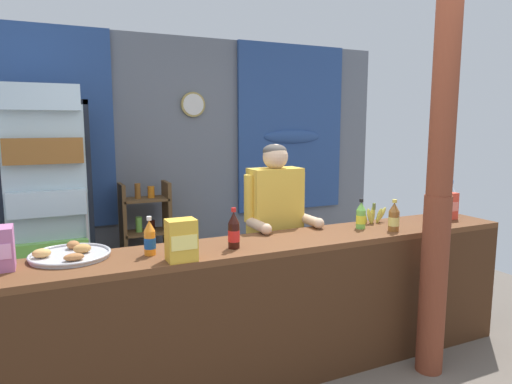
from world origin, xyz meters
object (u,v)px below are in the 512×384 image
object	(u,v)px
soda_bottle_iced_tea	(394,218)
snack_box_choco_powder	(181,240)
drink_fridge	(46,196)
soda_bottle_lime_soda	(361,216)
plastic_lawn_chair	(276,244)
stall_counter	(284,298)
pastry_tray	(70,254)
soda_bottle_water	(450,200)
timber_post	(438,203)
soda_bottle_cola	(234,231)
shopkeeper	(275,220)
banana_bunch	(373,215)
soda_bottle_orange_soda	(150,239)
bottle_shelf_rack	(146,235)
snack_box_crackers	(444,206)

from	to	relation	value
soda_bottle_iced_tea	snack_box_choco_powder	bearing A→B (deg)	-178.04
drink_fridge	soda_bottle_lime_soda	size ratio (longest dim) A/B	9.14
plastic_lawn_chair	stall_counter	bearing A→B (deg)	-115.92
pastry_tray	soda_bottle_water	bearing A→B (deg)	-0.43
timber_post	soda_bottle_cola	distance (m)	1.36
drink_fridge	snack_box_choco_powder	xyz separation A→B (m)	(0.65, -1.78, -0.04)
shopkeeper	soda_bottle_iced_tea	size ratio (longest dim) A/B	6.79
banana_bunch	soda_bottle_lime_soda	bearing A→B (deg)	-151.35
stall_counter	soda_bottle_cola	bearing A→B (deg)	171.59
stall_counter	drink_fridge	world-z (taller)	drink_fridge
drink_fridge	pastry_tray	distance (m)	1.46
timber_post	soda_bottle_water	xyz separation A→B (m)	(0.72, 0.55, -0.12)
snack_box_choco_powder	pastry_tray	bearing A→B (deg)	149.69
soda_bottle_cola	shopkeeper	bearing A→B (deg)	42.18
soda_bottle_lime_soda	soda_bottle_water	bearing A→B (deg)	5.12
banana_bunch	soda_bottle_orange_soda	bearing A→B (deg)	-175.45
bottle_shelf_rack	soda_bottle_orange_soda	size ratio (longest dim) A/B	4.88
snack_box_crackers	snack_box_choco_powder	xyz separation A→B (m)	(-2.20, -0.20, 0.01)
bottle_shelf_rack	banana_bunch	xyz separation A→B (m)	(1.37, -1.79, 0.41)
pastry_tray	banana_bunch	distance (m)	2.17
drink_fridge	banana_bunch	world-z (taller)	drink_fridge
soda_bottle_orange_soda	snack_box_crackers	bearing A→B (deg)	0.24
soda_bottle_water	soda_bottle_iced_tea	distance (m)	0.86
shopkeeper	soda_bottle_orange_soda	size ratio (longest dim) A/B	6.75
drink_fridge	soda_bottle_orange_soda	distance (m)	1.67
soda_bottle_iced_tea	shopkeeper	bearing A→B (deg)	139.82
snack_box_crackers	pastry_tray	distance (m)	2.77
soda_bottle_orange_soda	stall_counter	bearing A→B (deg)	-8.43
stall_counter	banana_bunch	bearing A→B (deg)	15.87
soda_bottle_iced_tea	pastry_tray	bearing A→B (deg)	172.62
soda_bottle_iced_tea	snack_box_crackers	bearing A→B (deg)	12.77
timber_post	soda_bottle_iced_tea	size ratio (longest dim) A/B	10.79
plastic_lawn_chair	soda_bottle_iced_tea	xyz separation A→B (m)	(0.15, -1.52, 0.54)
shopkeeper	soda_bottle_orange_soda	distance (m)	1.13
drink_fridge	snack_box_choco_powder	bearing A→B (deg)	-69.82
timber_post	banana_bunch	bearing A→B (deg)	96.51
snack_box_choco_powder	stall_counter	bearing A→B (deg)	5.52
snack_box_crackers	shopkeeper	bearing A→B (deg)	162.42
shopkeeper	soda_bottle_orange_soda	xyz separation A→B (m)	(-1.04, -0.42, 0.06)
timber_post	snack_box_crackers	distance (m)	0.71
soda_bottle_orange_soda	pastry_tray	xyz separation A→B (m)	(-0.43, 0.14, -0.08)
snack_box_choco_powder	drink_fridge	bearing A→B (deg)	110.18
bottle_shelf_rack	snack_box_choco_powder	size ratio (longest dim) A/B	4.74
snack_box_crackers	snack_box_choco_powder	bearing A→B (deg)	-174.86
plastic_lawn_chair	soda_bottle_lime_soda	bearing A→B (deg)	-90.54
timber_post	snack_box_choco_powder	world-z (taller)	timber_post
soda_bottle_water	snack_box_choco_powder	size ratio (longest dim) A/B	1.26
stall_counter	soda_bottle_water	xyz separation A→B (m)	(1.70, 0.24, 0.49)
plastic_lawn_chair	soda_bottle_cola	distance (m)	1.88
bottle_shelf_rack	snack_box_choco_powder	world-z (taller)	snack_box_choco_powder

